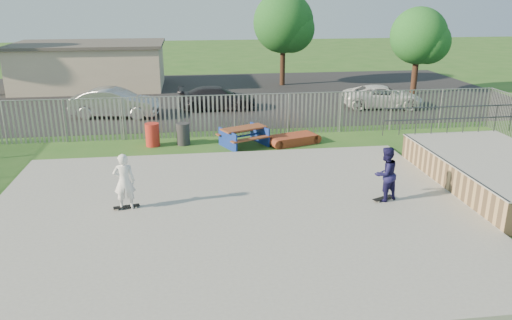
{
  "coord_description": "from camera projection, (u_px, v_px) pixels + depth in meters",
  "views": [
    {
      "loc": [
        -1.1,
        -14.07,
        6.57
      ],
      "look_at": [
        1.08,
        2.0,
        1.1
      ],
      "focal_mm": 35.0,
      "sensor_mm": 36.0,
      "label": 1
    }
  ],
  "objects": [
    {
      "name": "car_white",
      "position": [
        383.0,
        97.0,
        29.65
      ],
      "size": [
        4.96,
        2.8,
        1.31
      ],
      "primitive_type": "imported",
      "rotation": [
        0.0,
        0.0,
        1.43
      ],
      "color": "white",
      "rests_on": "parking_lot"
    },
    {
      "name": "parking_lot",
      "position": [
        206.0,
        96.0,
        33.29
      ],
      "size": [
        40.0,
        18.0,
        0.02
      ],
      "primitive_type": "cube",
      "color": "black",
      "rests_on": "ground"
    },
    {
      "name": "tree_mid",
      "position": [
        283.0,
        23.0,
        35.72
      ],
      "size": [
        4.32,
        4.32,
        6.67
      ],
      "color": "#392317",
      "rests_on": "ground"
    },
    {
      "name": "car_dark",
      "position": [
        218.0,
        98.0,
        29.19
      ],
      "size": [
        4.61,
        1.92,
        1.33
      ],
      "primitive_type": "imported",
      "rotation": [
        0.0,
        0.0,
        1.56
      ],
      "color": "black",
      "rests_on": "parking_lot"
    },
    {
      "name": "skateboard_b",
      "position": [
        127.0,
        207.0,
        15.59
      ],
      "size": [
        0.82,
        0.37,
        0.08
      ],
      "rotation": [
        0.0,
        0.0,
        0.22
      ],
      "color": "black",
      "rests_on": "concrete_slab"
    },
    {
      "name": "trash_bin_grey",
      "position": [
        183.0,
        134.0,
        22.51
      ],
      "size": [
        0.59,
        0.59,
        0.99
      ],
      "primitive_type": "cylinder",
      "color": "#2A2A2D",
      "rests_on": "ground"
    },
    {
      "name": "quarter_pipe",
      "position": [
        498.0,
        173.0,
        17.46
      ],
      "size": [
        5.5,
        7.05,
        2.19
      ],
      "color": "tan",
      "rests_on": "ground"
    },
    {
      "name": "ground",
      "position": [
        230.0,
        215.0,
        15.45
      ],
      "size": [
        120.0,
        120.0,
        0.0
      ],
      "primitive_type": "plane",
      "color": "#2C5D20",
      "rests_on": "ground"
    },
    {
      "name": "funbox",
      "position": [
        293.0,
        139.0,
        22.71
      ],
      "size": [
        2.24,
        1.61,
        0.4
      ],
      "rotation": [
        0.0,
        0.0,
        0.33
      ],
      "color": "maroon",
      "rests_on": "ground"
    },
    {
      "name": "skateboard_a",
      "position": [
        383.0,
        199.0,
        16.23
      ],
      "size": [
        0.81,
        0.51,
        0.08
      ],
      "rotation": [
        0.0,
        0.0,
        0.43
      ],
      "color": "black",
      "rests_on": "concrete_slab"
    },
    {
      "name": "trash_bin_red",
      "position": [
        152.0,
        135.0,
        22.29
      ],
      "size": [
        0.62,
        0.62,
        1.04
      ],
      "primitive_type": "cylinder",
      "color": "red",
      "rests_on": "ground"
    },
    {
      "name": "fence",
      "position": [
        245.0,
        142.0,
        19.57
      ],
      "size": [
        26.04,
        16.02,
        2.0
      ],
      "color": "gray",
      "rests_on": "ground"
    },
    {
      "name": "tree_right",
      "position": [
        419.0,
        36.0,
        32.69
      ],
      "size": [
        3.7,
        3.7,
        5.72
      ],
      "color": "#402619",
      "rests_on": "ground"
    },
    {
      "name": "picnic_table",
      "position": [
        244.0,
        136.0,
        22.34
      ],
      "size": [
        2.52,
        2.34,
        0.85
      ],
      "rotation": [
        0.0,
        0.0,
        0.43
      ],
      "color": "brown",
      "rests_on": "ground"
    },
    {
      "name": "building",
      "position": [
        90.0,
        66.0,
        35.52
      ],
      "size": [
        10.4,
        6.4,
        3.2
      ],
      "color": "beige",
      "rests_on": "ground"
    },
    {
      "name": "skater_navy",
      "position": [
        385.0,
        174.0,
        15.96
      ],
      "size": [
        1.08,
        0.98,
        1.79
      ],
      "primitive_type": "imported",
      "rotation": [
        0.0,
        0.0,
        3.57
      ],
      "color": "#181544",
      "rests_on": "concrete_slab"
    },
    {
      "name": "car_silver",
      "position": [
        115.0,
        103.0,
        27.35
      ],
      "size": [
        4.98,
        2.41,
        1.57
      ],
      "primitive_type": "imported",
      "rotation": [
        0.0,
        0.0,
        1.41
      ],
      "color": "#A8A8AD",
      "rests_on": "parking_lot"
    },
    {
      "name": "skater_white",
      "position": [
        124.0,
        182.0,
        15.31
      ],
      "size": [
        0.67,
        0.46,
        1.79
      ],
      "primitive_type": "imported",
      "rotation": [
        0.0,
        0.0,
        3.19
      ],
      "color": "white",
      "rests_on": "concrete_slab"
    },
    {
      "name": "concrete_slab",
      "position": [
        230.0,
        213.0,
        15.43
      ],
      "size": [
        15.0,
        12.0,
        0.15
      ],
      "primitive_type": "cube",
      "color": "gray",
      "rests_on": "ground"
    }
  ]
}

